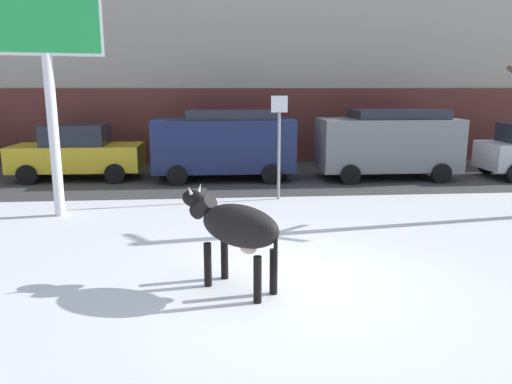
{
  "coord_description": "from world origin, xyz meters",
  "views": [
    {
      "loc": [
        -1.18,
        -7.32,
        3.05
      ],
      "look_at": [
        -0.41,
        1.71,
        1.1
      ],
      "focal_mm": 34.38,
      "sensor_mm": 36.0,
      "label": 1
    }
  ],
  "objects_px": {
    "car_navy_van": "(225,143)",
    "pedestrian_by_cars": "(346,141)",
    "car_grey_van": "(388,142)",
    "pedestrian_near_billboard": "(7,144)",
    "billboard": "(44,29)",
    "car_yellow_sedan": "(77,152)",
    "street_sign": "(279,139)",
    "cow_black": "(236,227)",
    "pedestrian_far_left": "(176,143)"
  },
  "relations": [
    {
      "from": "pedestrian_by_cars",
      "to": "street_sign",
      "type": "relative_size",
      "value": 0.61
    },
    {
      "from": "car_yellow_sedan",
      "to": "pedestrian_near_billboard",
      "type": "distance_m",
      "value": 4.46
    },
    {
      "from": "cow_black",
      "to": "street_sign",
      "type": "distance_m",
      "value": 6.29
    },
    {
      "from": "pedestrian_near_billboard",
      "to": "street_sign",
      "type": "height_order",
      "value": "street_sign"
    },
    {
      "from": "cow_black",
      "to": "pedestrian_far_left",
      "type": "bearing_deg",
      "value": 98.25
    },
    {
      "from": "cow_black",
      "to": "billboard",
      "type": "bearing_deg",
      "value": 130.46
    },
    {
      "from": "car_yellow_sedan",
      "to": "car_grey_van",
      "type": "bearing_deg",
      "value": -4.1
    },
    {
      "from": "car_yellow_sedan",
      "to": "cow_black",
      "type": "bearing_deg",
      "value": -63.13
    },
    {
      "from": "cow_black",
      "to": "pedestrian_near_billboard",
      "type": "height_order",
      "value": "pedestrian_near_billboard"
    },
    {
      "from": "car_yellow_sedan",
      "to": "pedestrian_near_billboard",
      "type": "xyz_separation_m",
      "value": [
        -3.42,
        2.87,
        -0.03
      ]
    },
    {
      "from": "billboard",
      "to": "car_navy_van",
      "type": "distance_m",
      "value": 6.75
    },
    {
      "from": "pedestrian_by_cars",
      "to": "pedestrian_far_left",
      "type": "distance_m",
      "value": 6.87
    },
    {
      "from": "car_navy_van",
      "to": "pedestrian_near_billboard",
      "type": "distance_m",
      "value": 8.98
    },
    {
      "from": "billboard",
      "to": "pedestrian_near_billboard",
      "type": "relative_size",
      "value": 3.21
    },
    {
      "from": "car_navy_van",
      "to": "pedestrian_far_left",
      "type": "xyz_separation_m",
      "value": [
        -1.85,
        3.34,
        -0.36
      ]
    },
    {
      "from": "car_yellow_sedan",
      "to": "car_grey_van",
      "type": "distance_m",
      "value": 10.42
    },
    {
      "from": "car_yellow_sedan",
      "to": "pedestrian_near_billboard",
      "type": "height_order",
      "value": "car_yellow_sedan"
    },
    {
      "from": "cow_black",
      "to": "pedestrian_far_left",
      "type": "relative_size",
      "value": 0.96
    },
    {
      "from": "car_grey_van",
      "to": "pedestrian_far_left",
      "type": "bearing_deg",
      "value": 153.73
    },
    {
      "from": "car_yellow_sedan",
      "to": "car_navy_van",
      "type": "height_order",
      "value": "car_navy_van"
    },
    {
      "from": "car_grey_van",
      "to": "street_sign",
      "type": "xyz_separation_m",
      "value": [
        -4.06,
        -2.8,
        0.43
      ]
    },
    {
      "from": "billboard",
      "to": "car_yellow_sedan",
      "type": "relative_size",
      "value": 1.32
    },
    {
      "from": "car_navy_van",
      "to": "pedestrian_by_cars",
      "type": "height_order",
      "value": "car_navy_van"
    },
    {
      "from": "billboard",
      "to": "pedestrian_near_billboard",
      "type": "distance_m",
      "value": 9.46
    },
    {
      "from": "car_navy_van",
      "to": "cow_black",
      "type": "bearing_deg",
      "value": -90.21
    },
    {
      "from": "car_navy_van",
      "to": "pedestrian_near_billboard",
      "type": "height_order",
      "value": "car_navy_van"
    },
    {
      "from": "car_grey_van",
      "to": "pedestrian_far_left",
      "type": "distance_m",
      "value": 8.17
    },
    {
      "from": "car_navy_van",
      "to": "pedestrian_by_cars",
      "type": "relative_size",
      "value": 2.66
    },
    {
      "from": "billboard",
      "to": "car_grey_van",
      "type": "distance_m",
      "value": 10.86
    },
    {
      "from": "car_navy_van",
      "to": "car_grey_van",
      "type": "xyz_separation_m",
      "value": [
        5.47,
        -0.28,
        0.0
      ]
    },
    {
      "from": "billboard",
      "to": "street_sign",
      "type": "xyz_separation_m",
      "value": [
        5.5,
        1.32,
        -2.64
      ]
    },
    {
      "from": "billboard",
      "to": "car_yellow_sedan",
      "type": "height_order",
      "value": "billboard"
    },
    {
      "from": "car_grey_van",
      "to": "pedestrian_near_billboard",
      "type": "height_order",
      "value": "car_grey_van"
    },
    {
      "from": "billboard",
      "to": "car_navy_van",
      "type": "relative_size",
      "value": 1.21
    },
    {
      "from": "car_grey_van",
      "to": "car_yellow_sedan",
      "type": "bearing_deg",
      "value": 175.9
    },
    {
      "from": "cow_black",
      "to": "car_yellow_sedan",
      "type": "xyz_separation_m",
      "value": [
        -4.88,
        9.63,
        -0.09
      ]
    },
    {
      "from": "car_grey_van",
      "to": "pedestrian_by_cars",
      "type": "distance_m",
      "value": 3.66
    },
    {
      "from": "billboard",
      "to": "pedestrian_by_cars",
      "type": "relative_size",
      "value": 3.21
    },
    {
      "from": "car_navy_van",
      "to": "street_sign",
      "type": "relative_size",
      "value": 1.63
    },
    {
      "from": "pedestrian_far_left",
      "to": "street_sign",
      "type": "bearing_deg",
      "value": -63.09
    },
    {
      "from": "car_navy_van",
      "to": "billboard",
      "type": "bearing_deg",
      "value": -132.93
    },
    {
      "from": "car_grey_van",
      "to": "pedestrian_by_cars",
      "type": "height_order",
      "value": "car_grey_van"
    },
    {
      "from": "car_yellow_sedan",
      "to": "car_navy_van",
      "type": "distance_m",
      "value": 4.95
    },
    {
      "from": "car_navy_van",
      "to": "pedestrian_by_cars",
      "type": "distance_m",
      "value": 6.04
    },
    {
      "from": "street_sign",
      "to": "car_navy_van",
      "type": "bearing_deg",
      "value": 114.61
    },
    {
      "from": "cow_black",
      "to": "car_navy_van",
      "type": "bearing_deg",
      "value": 89.79
    },
    {
      "from": "car_grey_van",
      "to": "pedestrian_far_left",
      "type": "height_order",
      "value": "car_grey_van"
    },
    {
      "from": "car_navy_van",
      "to": "pedestrian_by_cars",
      "type": "bearing_deg",
      "value": 33.57
    },
    {
      "from": "cow_black",
      "to": "billboard",
      "type": "height_order",
      "value": "billboard"
    },
    {
      "from": "car_grey_van",
      "to": "pedestrian_near_billboard",
      "type": "relative_size",
      "value": 2.66
    }
  ]
}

